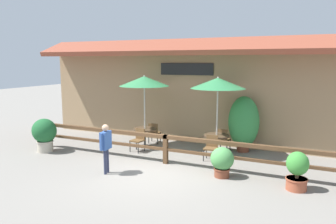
# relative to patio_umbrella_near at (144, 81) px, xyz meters

# --- Properties ---
(ground_plane) EXTENTS (60.00, 60.00, 0.00)m
(ground_plane) POSITION_rel_patio_umbrella_near_xyz_m (1.63, -2.63, -2.56)
(ground_plane) COLOR gray
(building_facade) EXTENTS (14.28, 1.49, 4.23)m
(building_facade) POSITION_rel_patio_umbrella_near_xyz_m (1.63, 1.47, -0.39)
(building_facade) COLOR #997A56
(building_facade) RESTS_ON ground
(patio_railing) EXTENTS (10.40, 0.14, 0.95)m
(patio_railing) POSITION_rel_patio_umbrella_near_xyz_m (1.63, -1.58, -1.86)
(patio_railing) COLOR brown
(patio_railing) RESTS_ON ground
(patio_umbrella_near) EXTENTS (1.90, 1.90, 2.79)m
(patio_umbrella_near) POSITION_rel_patio_umbrella_near_xyz_m (0.00, 0.00, 0.00)
(patio_umbrella_near) COLOR #B7B2A8
(patio_umbrella_near) RESTS_ON ground
(dining_table_near) EXTENTS (0.91, 0.91, 0.73)m
(dining_table_near) POSITION_rel_patio_umbrella_near_xyz_m (0.00, 0.00, -1.97)
(dining_table_near) COLOR #4C3826
(dining_table_near) RESTS_ON ground
(chair_near_streetside) EXTENTS (0.47, 0.47, 0.83)m
(chair_near_streetside) POSITION_rel_patio_umbrella_near_xyz_m (0.08, -0.66, -2.09)
(chair_near_streetside) COLOR brown
(chair_near_streetside) RESTS_ON ground
(chair_near_wallside) EXTENTS (0.48, 0.48, 0.83)m
(chair_near_wallside) POSITION_rel_patio_umbrella_near_xyz_m (0.07, 0.66, -2.09)
(chair_near_wallside) COLOR brown
(chair_near_wallside) RESTS_ON ground
(patio_umbrella_middle) EXTENTS (1.90, 1.90, 2.79)m
(patio_umbrella_middle) POSITION_rel_patio_umbrella_near_xyz_m (2.86, 0.07, 0.00)
(patio_umbrella_middle) COLOR #B7B2A8
(patio_umbrella_middle) RESTS_ON ground
(dining_table_middle) EXTENTS (0.91, 0.91, 0.73)m
(dining_table_middle) POSITION_rel_patio_umbrella_near_xyz_m (2.86, 0.07, -1.97)
(dining_table_middle) COLOR #4C3826
(dining_table_middle) RESTS_ON ground
(chair_middle_streetside) EXTENTS (0.44, 0.44, 0.83)m
(chair_middle_streetside) POSITION_rel_patio_umbrella_near_xyz_m (2.86, -0.59, -2.09)
(chair_middle_streetside) COLOR brown
(chair_middle_streetside) RESTS_ON ground
(chair_middle_wallside) EXTENTS (0.45, 0.45, 0.83)m
(chair_middle_wallside) POSITION_rel_patio_umbrella_near_xyz_m (2.92, 0.74, -2.09)
(chair_middle_wallside) COLOR brown
(chair_middle_wallside) RESTS_ON ground
(potted_plant_tall_tropical) EXTENTS (0.57, 0.56, 1.02)m
(potted_plant_tall_tropical) POSITION_rel_patio_umbrella_near_xyz_m (5.66, -2.18, -2.03)
(potted_plant_tall_tropical) COLOR #9E4C33
(potted_plant_tall_tropical) RESTS_ON ground
(potted_plant_corner_fern) EXTENTS (0.68, 0.61, 0.88)m
(potted_plant_corner_fern) POSITION_rel_patio_umbrella_near_xyz_m (3.64, -2.05, -2.08)
(potted_plant_corner_fern) COLOR brown
(potted_plant_corner_fern) RESTS_ON ground
(potted_plant_broad_leaf) EXTENTS (0.92, 0.83, 1.24)m
(potted_plant_broad_leaf) POSITION_rel_patio_umbrella_near_xyz_m (-3.02, -2.15, -1.87)
(potted_plant_broad_leaf) COLOR #B7AD99
(potted_plant_broad_leaf) RESTS_ON ground
(potted_plant_small_flowering) EXTENTS (1.12, 1.01, 2.06)m
(potted_plant_small_flowering) POSITION_rel_patio_umbrella_near_xyz_m (3.62, 0.92, -1.47)
(potted_plant_small_flowering) COLOR brown
(potted_plant_small_flowering) RESTS_ON ground
(pedestrian) EXTENTS (0.22, 0.53, 1.49)m
(pedestrian) POSITION_rel_patio_umbrella_near_xyz_m (0.44, -3.19, -1.60)
(pedestrian) COLOR #2D334C
(pedestrian) RESTS_ON ground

